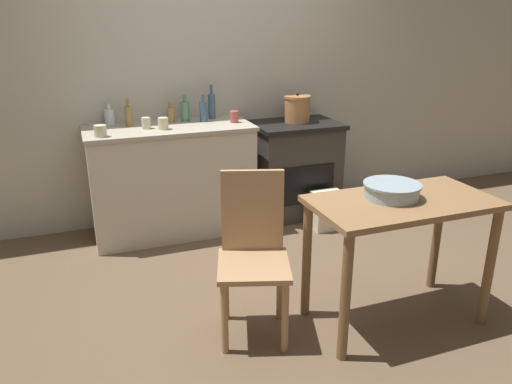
{
  "coord_description": "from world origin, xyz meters",
  "views": [
    {
      "loc": [
        -1.15,
        -2.73,
        1.77
      ],
      "look_at": [
        0.0,
        0.36,
        0.6
      ],
      "focal_mm": 35.0,
      "sensor_mm": 36.0,
      "label": 1
    }
  ],
  "objects_px": {
    "stove": "(294,169)",
    "bottle_mid_left": "(109,117)",
    "chair": "(253,251)",
    "flour_sack": "(327,210)",
    "work_table": "(401,222)",
    "cup_right": "(163,123)",
    "cup_end_right": "(234,117)",
    "mixing_bowl_large": "(392,190)",
    "stock_pot": "(297,109)",
    "bottle_far_left": "(203,111)",
    "cup_mid_right": "(146,123)",
    "bottle_center_left": "(212,106)",
    "cup_far_right": "(100,131)",
    "bottle_center": "(171,114)",
    "bottle_center_right": "(185,111)",
    "bottle_left": "(129,115)"
  },
  "relations": [
    {
      "from": "bottle_far_left",
      "to": "cup_far_right",
      "type": "xyz_separation_m",
      "value": [
        -0.86,
        -0.28,
        -0.04
      ]
    },
    {
      "from": "stove",
      "to": "bottle_mid_left",
      "type": "relative_size",
      "value": 5.08
    },
    {
      "from": "bottle_far_left",
      "to": "cup_end_right",
      "type": "relative_size",
      "value": 2.37
    },
    {
      "from": "work_table",
      "to": "flour_sack",
      "type": "xyz_separation_m",
      "value": [
        0.28,
        1.37,
        -0.48
      ]
    },
    {
      "from": "stove",
      "to": "chair",
      "type": "relative_size",
      "value": 0.91
    },
    {
      "from": "flour_sack",
      "to": "bottle_far_left",
      "type": "relative_size",
      "value": 1.49
    },
    {
      "from": "cup_mid_right",
      "to": "cup_end_right",
      "type": "height_order",
      "value": "cup_end_right"
    },
    {
      "from": "work_table",
      "to": "flour_sack",
      "type": "relative_size",
      "value": 3.16
    },
    {
      "from": "cup_mid_right",
      "to": "bottle_mid_left",
      "type": "bearing_deg",
      "value": 134.24
    },
    {
      "from": "flour_sack",
      "to": "bottle_center",
      "type": "height_order",
      "value": "bottle_center"
    },
    {
      "from": "bottle_center_left",
      "to": "cup_right",
      "type": "height_order",
      "value": "bottle_center_left"
    },
    {
      "from": "bottle_center_left",
      "to": "cup_right",
      "type": "xyz_separation_m",
      "value": [
        -0.48,
        -0.29,
        -0.07
      ]
    },
    {
      "from": "flour_sack",
      "to": "cup_right",
      "type": "relative_size",
      "value": 3.61
    },
    {
      "from": "mixing_bowl_large",
      "to": "stock_pot",
      "type": "bearing_deg",
      "value": 82.71
    },
    {
      "from": "cup_end_right",
      "to": "stock_pot",
      "type": "bearing_deg",
      "value": 7.9
    },
    {
      "from": "bottle_center_left",
      "to": "bottle_center",
      "type": "xyz_separation_m",
      "value": [
        -0.37,
        -0.03,
        -0.05
      ]
    },
    {
      "from": "bottle_far_left",
      "to": "cup_far_right",
      "type": "relative_size",
      "value": 2.46
    },
    {
      "from": "stock_pot",
      "to": "bottle_center_right",
      "type": "relative_size",
      "value": 1.17
    },
    {
      "from": "cup_mid_right",
      "to": "chair",
      "type": "bearing_deg",
      "value": -77.76
    },
    {
      "from": "stock_pot",
      "to": "cup_far_right",
      "type": "distance_m",
      "value": 1.73
    },
    {
      "from": "bottle_mid_left",
      "to": "bottle_center_left",
      "type": "height_order",
      "value": "bottle_center_left"
    },
    {
      "from": "stove",
      "to": "flour_sack",
      "type": "relative_size",
      "value": 2.58
    },
    {
      "from": "bottle_mid_left",
      "to": "work_table",
      "type": "bearing_deg",
      "value": -54.91
    },
    {
      "from": "bottle_center",
      "to": "bottle_center_right",
      "type": "height_order",
      "value": "bottle_center_right"
    },
    {
      "from": "stock_pot",
      "to": "bottle_left",
      "type": "bearing_deg",
      "value": 177.12
    },
    {
      "from": "chair",
      "to": "bottle_mid_left",
      "type": "distance_m",
      "value": 1.96
    },
    {
      "from": "cup_end_right",
      "to": "bottle_mid_left",
      "type": "bearing_deg",
      "value": 164.46
    },
    {
      "from": "chair",
      "to": "stock_pot",
      "type": "relative_size",
      "value": 3.68
    },
    {
      "from": "flour_sack",
      "to": "cup_far_right",
      "type": "xyz_separation_m",
      "value": [
        -1.81,
        0.22,
        0.8
      ]
    },
    {
      "from": "bottle_mid_left",
      "to": "bottle_center_right",
      "type": "distance_m",
      "value": 0.62
    },
    {
      "from": "bottle_far_left",
      "to": "cup_right",
      "type": "bearing_deg",
      "value": -153.29
    },
    {
      "from": "bottle_far_left",
      "to": "bottle_left",
      "type": "height_order",
      "value": "bottle_far_left"
    },
    {
      "from": "chair",
      "to": "flour_sack",
      "type": "distance_m",
      "value": 1.63
    },
    {
      "from": "bottle_left",
      "to": "cup_mid_right",
      "type": "distance_m",
      "value": 0.19
    },
    {
      "from": "flour_sack",
      "to": "cup_end_right",
      "type": "bearing_deg",
      "value": 151.84
    },
    {
      "from": "cup_mid_right",
      "to": "cup_far_right",
      "type": "distance_m",
      "value": 0.4
    },
    {
      "from": "bottle_mid_left",
      "to": "cup_mid_right",
      "type": "bearing_deg",
      "value": -45.76
    },
    {
      "from": "chair",
      "to": "cup_end_right",
      "type": "height_order",
      "value": "cup_end_right"
    },
    {
      "from": "mixing_bowl_large",
      "to": "cup_end_right",
      "type": "distance_m",
      "value": 1.75
    },
    {
      "from": "work_table",
      "to": "cup_end_right",
      "type": "relative_size",
      "value": 11.18
    },
    {
      "from": "bottle_center",
      "to": "cup_far_right",
      "type": "distance_m",
      "value": 0.69
    },
    {
      "from": "bottle_mid_left",
      "to": "cup_end_right",
      "type": "xyz_separation_m",
      "value": [
        0.99,
        -0.27,
        -0.02
      ]
    },
    {
      "from": "work_table",
      "to": "cup_right",
      "type": "relative_size",
      "value": 11.41
    },
    {
      "from": "stove",
      "to": "cup_far_right",
      "type": "height_order",
      "value": "cup_far_right"
    },
    {
      "from": "bottle_center",
      "to": "cup_far_right",
      "type": "relative_size",
      "value": 1.88
    },
    {
      "from": "mixing_bowl_large",
      "to": "cup_right",
      "type": "height_order",
      "value": "cup_right"
    },
    {
      "from": "stock_pot",
      "to": "bottle_center",
      "type": "xyz_separation_m",
      "value": [
        -1.12,
        0.11,
        0.0
      ]
    },
    {
      "from": "bottle_far_left",
      "to": "bottle_mid_left",
      "type": "bearing_deg",
      "value": 168.78
    },
    {
      "from": "chair",
      "to": "bottle_center_left",
      "type": "bearing_deg",
      "value": 99.52
    },
    {
      "from": "bottle_far_left",
      "to": "cup_end_right",
      "type": "height_order",
      "value": "bottle_far_left"
    }
  ]
}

